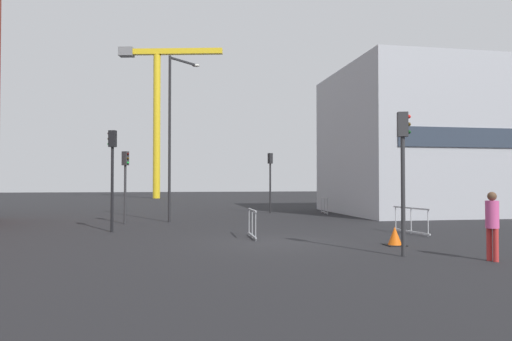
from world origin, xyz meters
The scene contains 13 objects.
ground centered at (0.00, 0.00, 0.00)m, with size 160.00×160.00×0.00m, color black.
office_block centered at (14.29, 12.78, 4.76)m, with size 13.72×10.94×9.53m.
construction_crane centered at (-5.19, 43.91, 12.52)m, with size 13.02×3.75×19.11m.
streetlamp_tall centered at (-3.43, 8.96, 5.13)m, with size 1.71×1.56×8.75m.
traffic_light_near centered at (-5.79, 8.15, 2.46)m, with size 0.38×0.36×3.64m.
traffic_light_median centered at (2.96, -3.74, 2.75)m, with size 0.39×0.31×4.10m.
traffic_light_far centered at (3.01, 14.55, 2.70)m, with size 0.33×0.39×4.02m.
traffic_light_corner centered at (-5.98, 4.38, 2.85)m, with size 0.39×0.33×4.28m.
pedestrian_walking centered at (4.92, -4.88, 1.09)m, with size 0.34×0.34×1.85m.
safety_barrier_mid_span centered at (6.02, 1.42, 0.56)m, with size 0.38×2.29×1.08m.
safety_barrier_front centered at (6.41, 13.38, 0.56)m, with size 0.36×2.18×1.08m.
safety_barrier_right_run centered at (-0.53, 1.22, 0.56)m, with size 0.10×1.84×1.08m.
traffic_cone_orange centered at (3.79, -1.59, 0.29)m, with size 0.62×0.62×0.63m.
Camera 1 is at (-3.53, -16.02, 2.13)m, focal length 32.74 mm.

